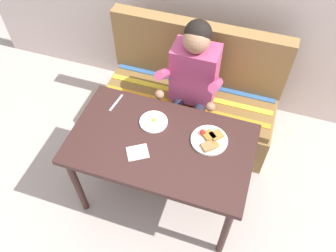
% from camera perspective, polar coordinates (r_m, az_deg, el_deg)
% --- Properties ---
extents(ground_plane, '(8.00, 8.00, 0.00)m').
position_cam_1_polar(ground_plane, '(2.87, -0.96, -11.22)').
color(ground_plane, '#B1A39A').
extents(table, '(1.20, 0.70, 0.73)m').
position_cam_1_polar(table, '(2.31, -1.17, -3.89)').
color(table, '#371F1C').
rests_on(table, ground).
extents(couch, '(1.44, 0.56, 1.00)m').
position_cam_1_polar(couch, '(3.02, 3.67, 4.11)').
color(couch, olive).
rests_on(couch, ground).
extents(person, '(0.45, 0.61, 1.21)m').
position_cam_1_polar(person, '(2.60, 3.95, 7.31)').
color(person, '#AE416C').
rests_on(person, ground).
extents(plate_breakfast, '(0.24, 0.24, 0.05)m').
position_cam_1_polar(plate_breakfast, '(2.25, 6.87, -2.26)').
color(plate_breakfast, white).
rests_on(plate_breakfast, table).
extents(plate_eggs, '(0.19, 0.19, 0.04)m').
position_cam_1_polar(plate_eggs, '(2.34, -2.39, 0.72)').
color(plate_eggs, white).
rests_on(plate_eggs, table).
extents(napkin, '(0.17, 0.16, 0.01)m').
position_cam_1_polar(napkin, '(2.20, -5.03, -4.36)').
color(napkin, silver).
rests_on(napkin, table).
extents(fork, '(0.04, 0.17, 0.00)m').
position_cam_1_polar(fork, '(2.48, -8.54, 3.84)').
color(fork, silver).
rests_on(fork, table).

